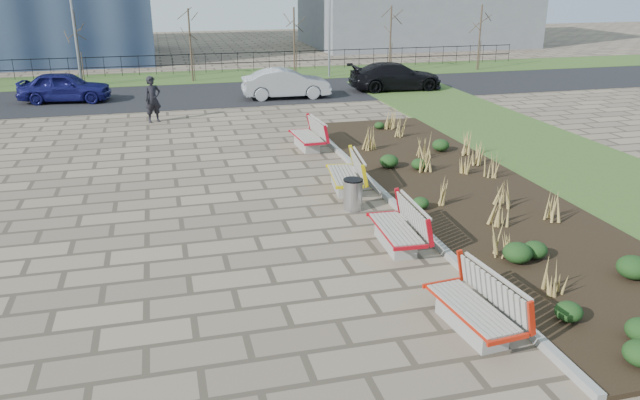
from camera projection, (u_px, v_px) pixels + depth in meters
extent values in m
plane|color=#7E6D57|center=(283.00, 304.00, 11.78)|extent=(120.00, 120.00, 0.00)
cube|color=black|center=(463.00, 190.00, 17.78)|extent=(4.50, 18.00, 0.10)
cube|color=gray|center=(387.00, 197.00, 17.22)|extent=(0.16, 18.00, 0.15)
cube|color=#33511E|center=(606.00, 179.00, 18.90)|extent=(5.00, 38.00, 0.04)
cube|color=#33511E|center=(191.00, 77.00, 37.24)|extent=(80.00, 5.00, 0.04)
cube|color=black|center=(199.00, 95.00, 31.78)|extent=(80.00, 7.00, 0.02)
cylinder|color=#B2B2B7|center=(353.00, 195.00, 16.33)|extent=(0.50, 0.50, 0.83)
imported|color=black|center=(153.00, 99.00, 25.84)|extent=(0.81, 0.67, 1.91)
imported|color=#12124F|center=(65.00, 87.00, 29.92)|extent=(4.42, 2.25, 1.44)
imported|color=#97999E|center=(286.00, 83.00, 30.87)|extent=(4.41, 1.72, 1.43)
imported|color=black|center=(396.00, 76.00, 32.98)|extent=(5.00, 2.13, 1.44)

